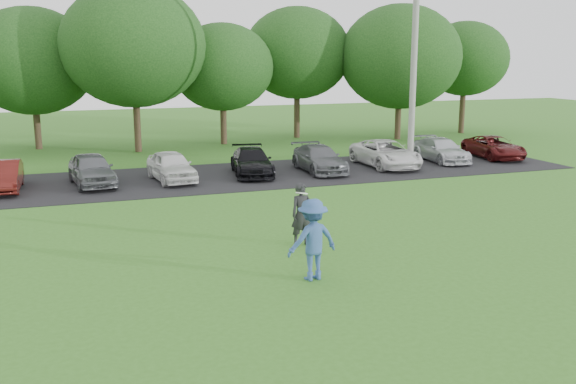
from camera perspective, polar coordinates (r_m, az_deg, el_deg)
ground at (r=14.93m, az=4.54°, el=-7.55°), size 100.00×100.00×0.00m
parking_lot at (r=26.92m, az=-6.78°, el=1.30°), size 32.00×6.50×0.03m
utility_pole at (r=29.58m, az=11.14°, el=11.57°), size 0.28×0.28×9.72m
frisbee_player at (r=14.48m, az=2.19°, el=-4.24°), size 1.29×0.86×2.07m
camera_bystander at (r=17.08m, az=1.23°, el=-2.01°), size 0.66×0.47×1.69m
parked_cars at (r=27.02m, az=-5.07°, el=2.66°), size 30.55×4.58×1.25m
tree_row at (r=36.32m, az=-8.11°, el=11.80°), size 42.39×9.85×8.64m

